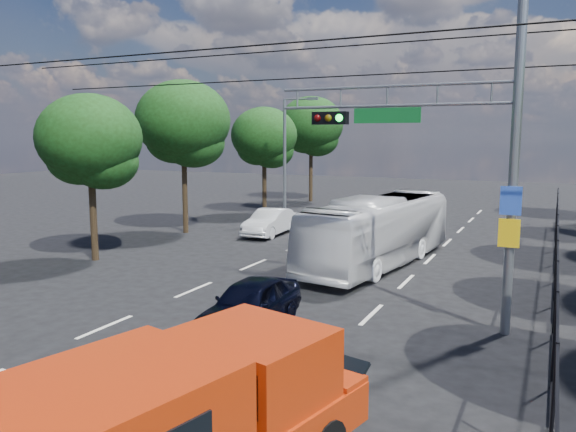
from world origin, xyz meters
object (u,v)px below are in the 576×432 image
Objects in this scene: signal_mast at (464,125)px; red_pickup at (182,423)px; white_bus at (379,231)px; white_van at (270,222)px; navy_hatchback at (250,304)px.

signal_mast is 10.12m from red_pickup.
white_van is at bearing 156.81° from white_bus.
white_bus is at bearing 122.54° from signal_mast.
white_bus is (0.90, 8.54, 0.69)m from navy_hatchback.
signal_mast reaches higher than white_bus.
white_bus reaches higher than red_pickup.
red_pickup reaches higher than white_van.
signal_mast is 8.24m from white_bus.
signal_mast is at bearing -49.81° from white_bus.
white_van is (-10.78, 10.23, -4.59)m from signal_mast.
white_van is (-5.98, 12.64, 0.01)m from navy_hatchback.
navy_hatchback is at bearing 112.15° from red_pickup.
red_pickup is 15.25m from white_bus.
red_pickup is at bearing -103.22° from signal_mast.
white_van is at bearing 114.60° from navy_hatchback.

